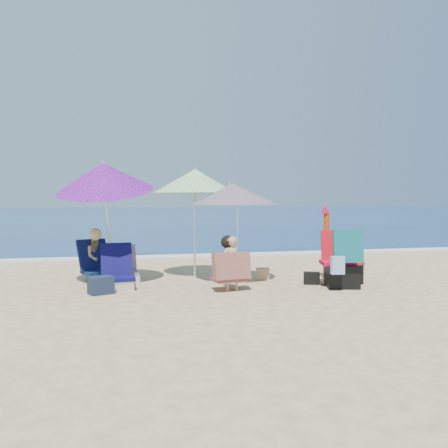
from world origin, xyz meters
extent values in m
plane|color=#D8BC84|center=(0.00, 0.00, 0.00)|extent=(120.00, 120.00, 0.00)
cube|color=navy|center=(0.00, 45.00, -0.05)|extent=(120.00, 80.00, 0.12)
cube|color=white|center=(0.00, 5.10, 0.02)|extent=(120.00, 0.50, 0.04)
cylinder|color=white|center=(-0.09, 0.78, 0.87)|extent=(0.03, 0.03, 1.74)
cone|color=red|center=(-0.16, 0.81, 1.67)|extent=(1.82, 1.82, 0.39)
cylinder|color=white|center=(-0.23, 0.84, 1.84)|extent=(0.03, 0.03, 0.10)
cylinder|color=white|center=(-0.76, 1.62, 1.01)|extent=(0.04, 0.04, 2.02)
cone|color=#3F9C18|center=(-0.75, 1.61, 1.94)|extent=(1.72, 1.72, 0.48)
cylinder|color=white|center=(-0.74, 1.61, 2.15)|extent=(0.03, 0.03, 0.13)
cylinder|color=silver|center=(-2.44, 1.33, 1.02)|extent=(0.21, 0.52, 1.98)
cone|color=#C21B97|center=(-2.51, 1.14, 1.98)|extent=(2.26, 2.31, 0.92)
cylinder|color=white|center=(-2.51, 1.15, 2.20)|extent=(0.05, 0.07, 0.14)
cylinder|color=#B8350D|center=(1.74, 0.86, 0.66)|extent=(0.12, 0.12, 1.32)
cone|color=#AF0C28|center=(1.71, 0.86, 1.38)|extent=(0.16, 0.16, 0.17)
cube|color=#0D0C48|center=(-2.27, 0.60, 0.20)|extent=(0.57, 0.50, 0.07)
cube|color=#0C0B41|center=(-2.31, 0.89, 0.49)|extent=(0.56, 0.34, 0.58)
cube|color=silver|center=(-2.31, 0.62, 0.09)|extent=(0.59, 0.53, 0.18)
cube|color=#C14C44|center=(-2.16, 1.32, 0.17)|extent=(0.51, 0.45, 0.06)
cube|color=#CA4759|center=(-2.17, 1.57, 0.43)|extent=(0.50, 0.31, 0.51)
cube|color=white|center=(-2.14, 1.34, 0.08)|extent=(0.53, 0.47, 0.15)
cube|color=#AB1F0C|center=(1.87, 0.30, 0.39)|extent=(0.56, 0.51, 0.06)
cube|color=red|center=(1.85, 0.52, 0.65)|extent=(0.53, 0.20, 0.52)
cube|color=black|center=(1.86, 0.29, 0.19)|extent=(0.54, 0.49, 0.37)
cube|color=#B20C2E|center=(1.57, 0.02, 0.43)|extent=(0.68, 0.63, 0.06)
cube|color=red|center=(1.65, 0.21, 0.71)|extent=(0.59, 0.29, 0.57)
cube|color=black|center=(1.61, -0.08, 0.20)|extent=(0.65, 0.61, 0.41)
cube|color=#086D70|center=(1.58, -0.35, 0.76)|extent=(0.54, 0.30, 0.58)
cube|color=#88AAD9|center=(1.33, -0.47, 0.46)|extent=(0.23, 0.12, 0.31)
imported|color=tan|center=(-0.39, 0.03, 0.47)|extent=(0.38, 0.28, 0.94)
cube|color=#360D5E|center=(-0.42, 0.13, 0.19)|extent=(0.60, 0.55, 0.06)
cube|color=#411076|center=(-0.40, -0.01, 0.44)|extent=(0.68, 0.34, 0.48)
sphere|color=black|center=(-0.44, 0.14, 0.84)|extent=(0.23, 0.23, 0.23)
imported|color=tan|center=(-2.68, 1.60, 0.46)|extent=(0.55, 0.50, 0.93)
cube|color=#0C1C44|center=(-2.63, 1.40, 0.20)|extent=(0.71, 0.67, 0.07)
cube|color=#0B1340|center=(-2.74, 1.56, 0.51)|extent=(0.65, 0.52, 0.60)
sphere|color=tan|center=(-2.68, 1.30, 0.92)|extent=(0.23, 0.23, 0.23)
cube|color=#1A2339|center=(-2.57, 0.26, 0.15)|extent=(0.45, 0.39, 0.29)
cube|color=tan|center=(0.48, 1.03, 0.11)|extent=(0.31, 0.26, 0.22)
cube|color=black|center=(1.22, 0.35, 0.11)|extent=(0.34, 0.28, 0.22)
camera|label=1|loc=(-2.35, -7.90, 1.58)|focal=38.61mm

